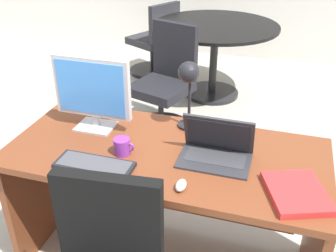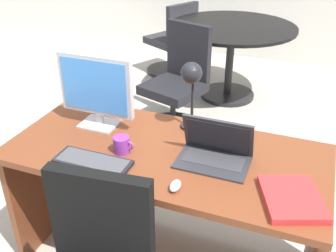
{
  "view_description": "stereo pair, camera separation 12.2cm",
  "coord_description": "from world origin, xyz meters",
  "px_view_note": "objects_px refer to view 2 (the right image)",
  "views": [
    {
      "loc": [
        0.5,
        -1.58,
        1.81
      ],
      "look_at": [
        0.0,
        0.04,
        0.87
      ],
      "focal_mm": 42.4,
      "sensor_mm": 36.0,
      "label": 1
    },
    {
      "loc": [
        0.61,
        -1.54,
        1.81
      ],
      "look_at": [
        0.0,
        0.04,
        0.87
      ],
      "focal_mm": 42.4,
      "sensor_mm": 36.0,
      "label": 2
    }
  ],
  "objects_px": {
    "book": "(292,198)",
    "meeting_table": "(231,44)",
    "desk": "(169,181)",
    "meeting_chair_near": "(173,46)",
    "desk_lamp": "(192,82)",
    "laptop": "(216,147)",
    "meeting_chair_far": "(178,90)",
    "keyboard": "(93,162)",
    "coffee_mug": "(122,145)",
    "monitor": "(96,88)",
    "mouse": "(175,186)"
  },
  "relations": [
    {
      "from": "book",
      "to": "meeting_table",
      "type": "bearing_deg",
      "value": 108.4
    },
    {
      "from": "desk",
      "to": "meeting_chair_near",
      "type": "distance_m",
      "value": 2.91
    },
    {
      "from": "meeting_chair_near",
      "to": "book",
      "type": "bearing_deg",
      "value": -61.04
    },
    {
      "from": "desk_lamp",
      "to": "meeting_table",
      "type": "xyz_separation_m",
      "value": [
        -0.26,
        2.1,
        -0.44
      ]
    },
    {
      "from": "laptop",
      "to": "meeting_chair_far",
      "type": "xyz_separation_m",
      "value": [
        -0.73,
        1.49,
        -0.44
      ]
    },
    {
      "from": "laptop",
      "to": "keyboard",
      "type": "height_order",
      "value": "laptop"
    },
    {
      "from": "keyboard",
      "to": "book",
      "type": "height_order",
      "value": "book"
    },
    {
      "from": "desk",
      "to": "coffee_mug",
      "type": "xyz_separation_m",
      "value": [
        -0.19,
        -0.14,
        0.27
      ]
    },
    {
      "from": "monitor",
      "to": "keyboard",
      "type": "distance_m",
      "value": 0.43
    },
    {
      "from": "mouse",
      "to": "book",
      "type": "xyz_separation_m",
      "value": [
        0.47,
        0.1,
        -0.0
      ]
    },
    {
      "from": "laptop",
      "to": "coffee_mug",
      "type": "distance_m",
      "value": 0.45
    },
    {
      "from": "monitor",
      "to": "meeting_chair_far",
      "type": "relative_size",
      "value": 0.44
    },
    {
      "from": "meeting_table",
      "to": "meeting_chair_far",
      "type": "distance_m",
      "value": 0.91
    },
    {
      "from": "laptop",
      "to": "book",
      "type": "xyz_separation_m",
      "value": [
        0.38,
        -0.19,
        -0.05
      ]
    },
    {
      "from": "desk",
      "to": "laptop",
      "type": "xyz_separation_m",
      "value": [
        0.25,
        -0.03,
        0.29
      ]
    },
    {
      "from": "desk_lamp",
      "to": "book",
      "type": "bearing_deg",
      "value": -35.9
    },
    {
      "from": "meeting_chair_far",
      "to": "meeting_chair_near",
      "type": "bearing_deg",
      "value": 112.43
    },
    {
      "from": "laptop",
      "to": "desk",
      "type": "bearing_deg",
      "value": 173.57
    },
    {
      "from": "book",
      "to": "meeting_chair_far",
      "type": "height_order",
      "value": "meeting_chair_far"
    },
    {
      "from": "meeting_chair_far",
      "to": "coffee_mug",
      "type": "bearing_deg",
      "value": -79.75
    },
    {
      "from": "laptop",
      "to": "coffee_mug",
      "type": "height_order",
      "value": "laptop"
    },
    {
      "from": "keyboard",
      "to": "book",
      "type": "relative_size",
      "value": 1.05
    },
    {
      "from": "coffee_mug",
      "to": "book",
      "type": "bearing_deg",
      "value": -5.69
    },
    {
      "from": "meeting_chair_near",
      "to": "meeting_chair_far",
      "type": "xyz_separation_m",
      "value": [
        0.52,
        -1.26,
        0.03
      ]
    },
    {
      "from": "laptop",
      "to": "coffee_mug",
      "type": "xyz_separation_m",
      "value": [
        -0.44,
        -0.11,
        -0.02
      ]
    },
    {
      "from": "desk",
      "to": "laptop",
      "type": "height_order",
      "value": "laptop"
    },
    {
      "from": "meeting_table",
      "to": "desk_lamp",
      "type": "bearing_deg",
      "value": -82.95
    },
    {
      "from": "laptop",
      "to": "coffee_mug",
      "type": "relative_size",
      "value": 3.22
    },
    {
      "from": "mouse",
      "to": "book",
      "type": "bearing_deg",
      "value": 11.62
    },
    {
      "from": "keyboard",
      "to": "meeting_table",
      "type": "distance_m",
      "value": 2.59
    },
    {
      "from": "book",
      "to": "meeting_chair_far",
      "type": "distance_m",
      "value": 2.05
    },
    {
      "from": "laptop",
      "to": "mouse",
      "type": "xyz_separation_m",
      "value": [
        -0.1,
        -0.29,
        -0.05
      ]
    },
    {
      "from": "mouse",
      "to": "meeting_chair_far",
      "type": "distance_m",
      "value": 1.93
    },
    {
      "from": "keyboard",
      "to": "meeting_chair_far",
      "type": "height_order",
      "value": "meeting_chair_far"
    },
    {
      "from": "meeting_table",
      "to": "meeting_chair_near",
      "type": "relative_size",
      "value": 1.48
    },
    {
      "from": "monitor",
      "to": "meeting_chair_near",
      "type": "relative_size",
      "value": 0.48
    },
    {
      "from": "monitor",
      "to": "desk_lamp",
      "type": "distance_m",
      "value": 0.5
    },
    {
      "from": "book",
      "to": "keyboard",
      "type": "bearing_deg",
      "value": -176.23
    },
    {
      "from": "desk_lamp",
      "to": "meeting_chair_near",
      "type": "xyz_separation_m",
      "value": [
        -1.05,
        2.52,
        -0.68
      ]
    },
    {
      "from": "monitor",
      "to": "mouse",
      "type": "xyz_separation_m",
      "value": [
        0.59,
        -0.38,
        -0.2
      ]
    },
    {
      "from": "keyboard",
      "to": "meeting_table",
      "type": "xyz_separation_m",
      "value": [
        0.06,
        2.58,
        -0.18
      ]
    },
    {
      "from": "monitor",
      "to": "meeting_chair_far",
      "type": "distance_m",
      "value": 1.52
    },
    {
      "from": "keyboard",
      "to": "meeting_chair_far",
      "type": "relative_size",
      "value": 0.39
    },
    {
      "from": "mouse",
      "to": "meeting_table",
      "type": "bearing_deg",
      "value": 97.95
    },
    {
      "from": "coffee_mug",
      "to": "meeting_chair_far",
      "type": "xyz_separation_m",
      "value": [
        -0.29,
        1.6,
        -0.41
      ]
    },
    {
      "from": "meeting_table",
      "to": "laptop",
      "type": "bearing_deg",
      "value": -78.79
    },
    {
      "from": "mouse",
      "to": "meeting_table",
      "type": "xyz_separation_m",
      "value": [
        -0.37,
        2.62,
        -0.18
      ]
    },
    {
      "from": "meeting_chair_far",
      "to": "desk",
      "type": "bearing_deg",
      "value": -71.75
    },
    {
      "from": "mouse",
      "to": "meeting_chair_near",
      "type": "height_order",
      "value": "meeting_chair_near"
    },
    {
      "from": "keyboard",
      "to": "desk_lamp",
      "type": "xyz_separation_m",
      "value": [
        0.32,
        0.48,
        0.27
      ]
    }
  ]
}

